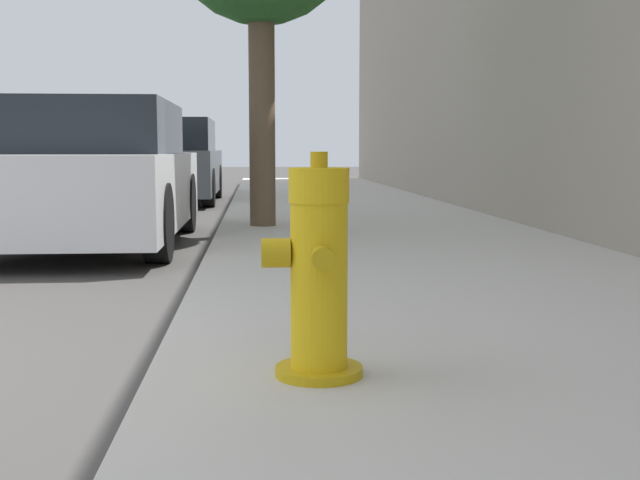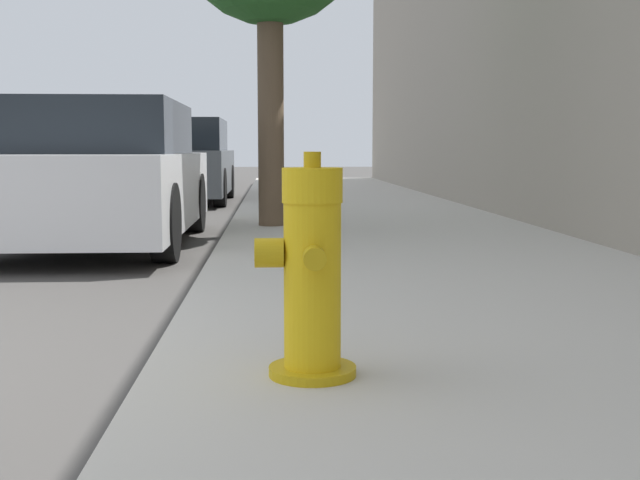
{
  "view_description": "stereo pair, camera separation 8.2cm",
  "coord_description": "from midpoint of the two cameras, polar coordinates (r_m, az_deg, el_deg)",
  "views": [
    {
      "loc": [
        2.23,
        -3.22,
        0.95
      ],
      "look_at": [
        2.55,
        0.87,
        0.49
      ],
      "focal_mm": 45.0,
      "sensor_mm": 36.0,
      "label": 1
    },
    {
      "loc": [
        2.32,
        -3.23,
        0.95
      ],
      "look_at": [
        2.55,
        0.87,
        0.49
      ],
      "focal_mm": 45.0,
      "sensor_mm": 36.0,
      "label": 2
    }
  ],
  "objects": [
    {
      "name": "parked_car_near",
      "position": [
        8.17,
        -15.04,
        4.38
      ],
      "size": [
        1.77,
        4.08,
        1.4
      ],
      "color": "silver",
      "rests_on": "ground_plane"
    },
    {
      "name": "sidewalk_slab",
      "position": [
        3.56,
        16.98,
        -8.36
      ],
      "size": [
        3.36,
        40.0,
        0.12
      ],
      "color": "beige",
      "rests_on": "ground_plane"
    },
    {
      "name": "parked_car_mid",
      "position": [
        14.57,
        -9.94,
        5.43
      ],
      "size": [
        1.86,
        4.01,
        1.47
      ],
      "color": "#4C5156",
      "rests_on": "ground_plane"
    },
    {
      "name": "fire_hydrant",
      "position": [
        2.93,
        0.17,
        -2.53
      ],
      "size": [
        0.37,
        0.39,
        0.83
      ],
      "color": "#C39C11",
      "rests_on": "sidewalk_slab"
    }
  ]
}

